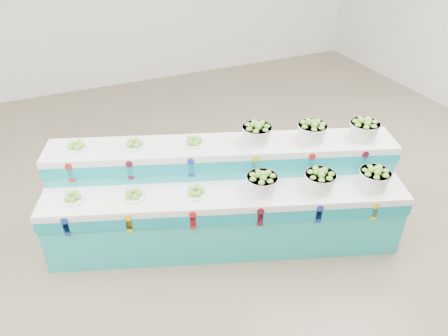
{
  "coord_description": "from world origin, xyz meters",
  "views": [
    {
      "loc": [
        -1.22,
        -2.91,
        3.23
      ],
      "look_at": [
        0.2,
        0.33,
        0.87
      ],
      "focal_mm": 34.42,
      "sensor_mm": 36.0,
      "label": 1
    }
  ],
  "objects_px": {
    "basket_lower_left": "(262,183)",
    "plate_upper_mid": "(134,143)",
    "display_stand": "(224,197)",
    "basket_upper_right": "(364,129)"
  },
  "relations": [
    {
      "from": "basket_lower_left",
      "to": "plate_upper_mid",
      "type": "relative_size",
      "value": 1.41
    },
    {
      "from": "display_stand",
      "to": "basket_lower_left",
      "type": "relative_size",
      "value": 11.71
    },
    {
      "from": "basket_lower_left",
      "to": "basket_upper_right",
      "type": "bearing_deg",
      "value": 2.58
    },
    {
      "from": "plate_upper_mid",
      "to": "display_stand",
      "type": "bearing_deg",
      "value": -33.35
    },
    {
      "from": "plate_upper_mid",
      "to": "basket_lower_left",
      "type": "bearing_deg",
      "value": -39.05
    },
    {
      "from": "display_stand",
      "to": "plate_upper_mid",
      "type": "bearing_deg",
      "value": 165.85
    },
    {
      "from": "plate_upper_mid",
      "to": "basket_upper_right",
      "type": "bearing_deg",
      "value": -19.21
    },
    {
      "from": "display_stand",
      "to": "basket_lower_left",
      "type": "bearing_deg",
      "value": -32.41
    },
    {
      "from": "display_stand",
      "to": "plate_upper_mid",
      "type": "relative_size",
      "value": 16.51
    },
    {
      "from": "display_stand",
      "to": "basket_upper_right",
      "type": "bearing_deg",
      "value": 8.64
    }
  ]
}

